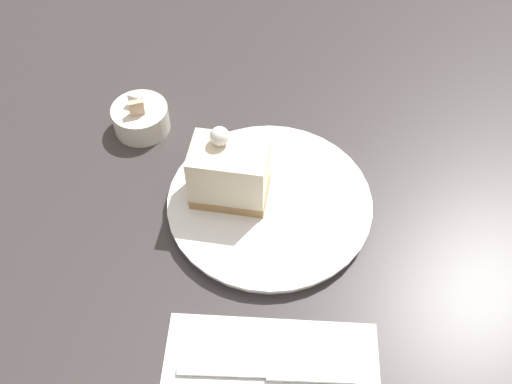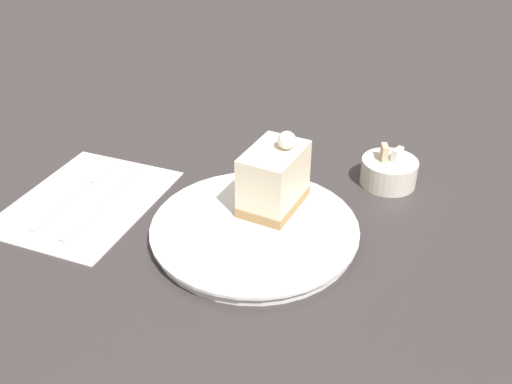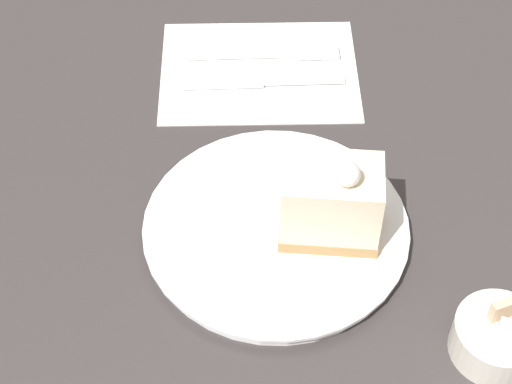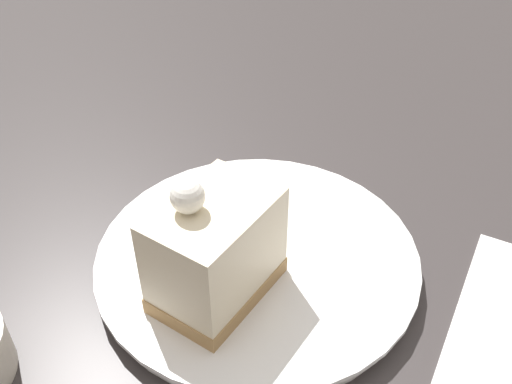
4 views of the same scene
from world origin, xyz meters
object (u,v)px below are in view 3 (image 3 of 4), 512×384
(plate, at_px, (274,230))
(cake_slice, at_px, (331,202))
(fork, at_px, (277,54))
(knife, at_px, (248,83))
(sugar_bowl, at_px, (497,338))

(plate, xyz_separation_m, cake_slice, (0.01, 0.05, 0.05))
(fork, height_order, knife, same)
(fork, xyz_separation_m, knife, (0.05, -0.04, 0.00))
(fork, bearing_deg, plate, -3.89)
(plate, relative_size, fork, 1.43)
(fork, relative_size, sugar_bowl, 2.30)
(knife, bearing_deg, plate, 4.56)
(plate, bearing_deg, fork, 174.83)
(fork, xyz_separation_m, sugar_bowl, (0.40, 0.16, 0.01))
(cake_slice, distance_m, fork, 0.28)
(cake_slice, height_order, sugar_bowl, cake_slice)
(cake_slice, relative_size, knife, 0.56)
(plate, bearing_deg, sugar_bowl, 52.75)
(knife, relative_size, sugar_bowl, 2.38)
(fork, distance_m, sugar_bowl, 0.43)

